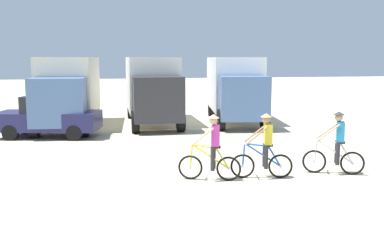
% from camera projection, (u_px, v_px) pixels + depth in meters
% --- Properties ---
extents(ground_plane, '(120.00, 120.00, 0.00)m').
position_uv_depth(ground_plane, '(198.00, 178.00, 12.15)').
color(ground_plane, beige).
extents(box_truck_cream_rv, '(2.83, 6.90, 3.35)m').
position_uv_depth(box_truck_cream_rv, '(68.00, 88.00, 20.83)').
color(box_truck_cream_rv, beige).
rests_on(box_truck_cream_rv, ground).
extents(box_truck_white_box, '(2.46, 6.78, 3.35)m').
position_uv_depth(box_truck_white_box, '(152.00, 87.00, 22.07)').
color(box_truck_white_box, white).
rests_on(box_truck_white_box, ground).
extents(box_truck_avon_van, '(3.28, 7.01, 3.35)m').
position_uv_depth(box_truck_avon_van, '(235.00, 86.00, 22.66)').
color(box_truck_avon_van, white).
rests_on(box_truck_avon_van, ground).
extents(sedan_parked, '(4.48, 2.60, 1.76)m').
position_uv_depth(sedan_parked, '(49.00, 116.00, 18.37)').
color(sedan_parked, '#1E1E4C').
rests_on(sedan_parked, ground).
extents(cyclist_orange_shirt, '(1.65, 0.72, 1.82)m').
position_uv_depth(cyclist_orange_shirt, '(212.00, 150.00, 11.85)').
color(cyclist_orange_shirt, black).
rests_on(cyclist_orange_shirt, ground).
extents(cyclist_cowboy_hat, '(1.71, 0.56, 1.82)m').
position_uv_depth(cyclist_cowboy_hat, '(264.00, 148.00, 12.06)').
color(cyclist_cowboy_hat, black).
rests_on(cyclist_cowboy_hat, ground).
extents(cyclist_near_camera, '(1.61, 0.81, 1.82)m').
position_uv_depth(cyclist_near_camera, '(336.00, 145.00, 12.49)').
color(cyclist_near_camera, black).
rests_on(cyclist_near_camera, ground).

